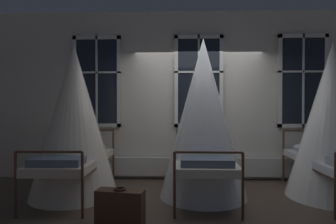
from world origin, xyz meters
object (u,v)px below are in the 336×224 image
cot_second (203,120)px  cot_third (332,122)px  cot_first (74,122)px  suitcase_dark (120,209)px

cot_second → cot_third: size_ratio=1.03×
cot_first → cot_third: size_ratio=0.99×
cot_first → cot_third: 4.05m
cot_second → suitcase_dark: 1.91m
cot_second → suitcase_dark: (-1.07, -1.23, -0.99)m
cot_first → suitcase_dark: cot_first is taller
cot_third → cot_first: bearing=92.0°
cot_second → suitcase_dark: bearing=140.0°
suitcase_dark → cot_third: bearing=30.9°
cot_first → suitcase_dark: (0.98, -1.20, -0.94)m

